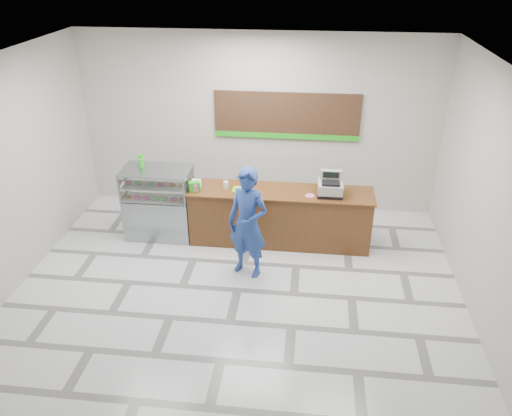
# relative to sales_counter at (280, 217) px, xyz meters

# --- Properties ---
(floor) EXTENTS (7.00, 7.00, 0.00)m
(floor) POSITION_rel_sales_counter_xyz_m (-0.55, -1.55, -0.52)
(floor) COLOR silver
(floor) RESTS_ON ground
(back_wall) EXTENTS (7.00, 0.00, 7.00)m
(back_wall) POSITION_rel_sales_counter_xyz_m (-0.55, 1.45, 1.23)
(back_wall) COLOR #B8B2A9
(back_wall) RESTS_ON floor
(ceiling) EXTENTS (7.00, 7.00, 0.00)m
(ceiling) POSITION_rel_sales_counter_xyz_m (-0.55, -1.55, 2.98)
(ceiling) COLOR silver
(ceiling) RESTS_ON back_wall
(sales_counter) EXTENTS (3.26, 0.76, 1.03)m
(sales_counter) POSITION_rel_sales_counter_xyz_m (0.00, 0.00, 0.00)
(sales_counter) COLOR brown
(sales_counter) RESTS_ON floor
(display_case) EXTENTS (1.22, 0.72, 1.33)m
(display_case) POSITION_rel_sales_counter_xyz_m (-2.22, -0.00, 0.16)
(display_case) COLOR gray
(display_case) RESTS_ON floor
(menu_board) EXTENTS (2.80, 0.06, 0.90)m
(menu_board) POSITION_rel_sales_counter_xyz_m (-0.00, 1.41, 1.42)
(menu_board) COLOR black
(menu_board) RESTS_ON back_wall
(cash_register) EXTENTS (0.43, 0.45, 0.40)m
(cash_register) POSITION_rel_sales_counter_xyz_m (0.85, -0.03, 0.66)
(cash_register) COLOR black
(cash_register) RESTS_ON sales_counter
(card_terminal) EXTENTS (0.12, 0.19, 0.04)m
(card_terminal) POSITION_rel_sales_counter_xyz_m (0.69, -0.08, 0.53)
(card_terminal) COLOR black
(card_terminal) RESTS_ON sales_counter
(serving_tray) EXTENTS (0.35, 0.26, 0.02)m
(serving_tray) POSITION_rel_sales_counter_xyz_m (-0.67, -0.05, 0.52)
(serving_tray) COLOR #58D305
(serving_tray) RESTS_ON sales_counter
(napkin_box) EXTENTS (0.17, 0.17, 0.13)m
(napkin_box) POSITION_rel_sales_counter_xyz_m (-1.50, -0.02, 0.58)
(napkin_box) COLOR white
(napkin_box) RESTS_ON sales_counter
(straw_cup) EXTENTS (0.09, 0.09, 0.13)m
(straw_cup) POSITION_rel_sales_counter_xyz_m (-0.97, -0.01, 0.58)
(straw_cup) COLOR silver
(straw_cup) RESTS_ON sales_counter
(promo_box) EXTENTS (0.22, 0.18, 0.17)m
(promo_box) POSITION_rel_sales_counter_xyz_m (-1.50, -0.16, 0.60)
(promo_box) COLOR green
(promo_box) RESTS_ON sales_counter
(donut_decal) EXTENTS (0.17, 0.17, 0.00)m
(donut_decal) POSITION_rel_sales_counter_xyz_m (0.51, -0.13, 0.52)
(donut_decal) COLOR #F95CA1
(donut_decal) RESTS_ON sales_counter
(green_cup_left) EXTENTS (0.09, 0.09, 0.15)m
(green_cup_left) POSITION_rel_sales_counter_xyz_m (-2.57, 0.28, 0.89)
(green_cup_left) COLOR green
(green_cup_left) RESTS_ON display_case
(green_cup_right) EXTENTS (0.10, 0.10, 0.15)m
(green_cup_right) POSITION_rel_sales_counter_xyz_m (-2.50, 0.08, 0.89)
(green_cup_right) COLOR green
(green_cup_right) RESTS_ON display_case
(customer) EXTENTS (0.80, 0.66, 1.87)m
(customer) POSITION_rel_sales_counter_xyz_m (-0.44, -1.03, 0.42)
(customer) COLOR navy
(customer) RESTS_ON floor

